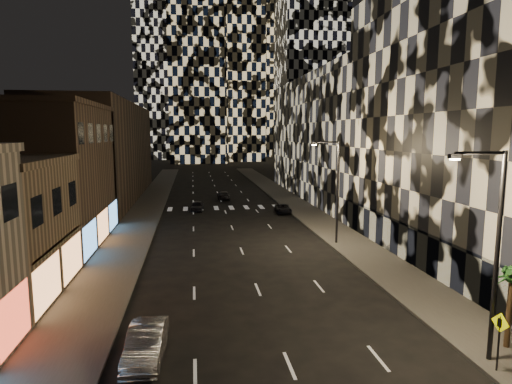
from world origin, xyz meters
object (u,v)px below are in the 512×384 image
object	(u,v)px
car_silver_parked	(146,343)
car_dark_oncoming	(224,195)
car_dark_midlane	(197,206)
car_dark_rightlane	(283,209)
streetlight_far	(335,185)
palm_tree	(512,282)
streetlight_near	(493,242)
ped_sign	(499,332)

from	to	relation	value
car_silver_parked	car_dark_oncoming	world-z (taller)	car_silver_parked
car_dark_midlane	car_dark_rightlane	bearing A→B (deg)	-9.90
streetlight_far	car_dark_midlane	size ratio (longest dim) A/B	2.48
car_silver_parked	car_dark_rightlane	xyz separation A→B (m)	(13.10, 32.83, -0.17)
car_dark_rightlane	palm_tree	bearing A→B (deg)	-80.40
car_dark_midlane	car_dark_oncoming	world-z (taller)	car_dark_oncoming
streetlight_near	car_dark_oncoming	world-z (taller)	streetlight_near
streetlight_near	car_dark_midlane	xyz separation A→B (m)	(-11.85, 38.35, -4.73)
car_dark_oncoming	ped_sign	bearing A→B (deg)	99.49
car_dark_oncoming	car_silver_parked	bearing A→B (deg)	81.82
streetlight_far	car_dark_rightlane	size ratio (longest dim) A/B	2.30
streetlight_far	car_silver_parked	distance (m)	23.21
car_silver_parked	ped_sign	distance (m)	14.82
car_silver_parked	car_dark_oncoming	bearing A→B (deg)	84.36
palm_tree	streetlight_far	bearing A→B (deg)	95.30
streetlight_far	ped_sign	xyz separation A→B (m)	(-0.06, -20.86, -3.54)
streetlight_far	palm_tree	world-z (taller)	streetlight_far
car_dark_midlane	ped_sign	size ratio (longest dim) A/B	1.47
car_silver_parked	ped_sign	size ratio (longest dim) A/B	1.76
streetlight_near	car_silver_parked	distance (m)	15.38
streetlight_far	car_dark_rightlane	bearing A→B (deg)	95.07
car_dark_midlane	car_silver_parked	bearing A→B (deg)	-87.73
streetlight_far	car_dark_oncoming	size ratio (longest dim) A/B	2.11
streetlight_near	streetlight_far	distance (m)	20.00
ped_sign	palm_tree	bearing A→B (deg)	32.93
car_dark_rightlane	palm_tree	xyz separation A→B (m)	(3.13, -34.40, 2.70)
car_dark_rightlane	ped_sign	bearing A→B (deg)	-83.54
streetlight_near	car_silver_parked	world-z (taller)	streetlight_near
car_silver_parked	streetlight_far	bearing A→B (deg)	53.31
car_silver_parked	car_dark_midlane	distance (m)	36.00
car_silver_parked	ped_sign	world-z (taller)	ped_sign
palm_tree	car_dark_oncoming	bearing A→B (deg)	101.78
car_dark_oncoming	ped_sign	world-z (taller)	ped_sign
car_dark_rightlane	palm_tree	size ratio (longest dim) A/B	1.04
car_dark_midlane	ped_sign	world-z (taller)	ped_sign
car_dark_midlane	palm_tree	distance (m)	39.96
car_dark_oncoming	car_dark_midlane	bearing A→B (deg)	65.56
streetlight_far	palm_tree	size ratio (longest dim) A/B	2.40
car_silver_parked	palm_tree	world-z (taller)	palm_tree
car_dark_midlane	palm_tree	size ratio (longest dim) A/B	0.97
car_dark_midlane	car_dark_oncoming	size ratio (longest dim) A/B	0.85
car_dark_rightlane	ped_sign	xyz separation A→B (m)	(1.30, -36.13, 1.27)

